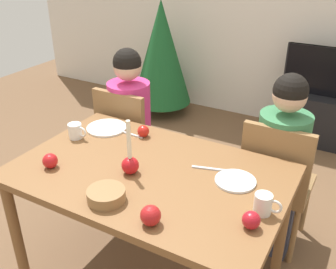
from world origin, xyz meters
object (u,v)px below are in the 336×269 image
at_px(person_left_child, 130,130).
at_px(mug_left, 76,131).
at_px(tv_stand, 319,118).
at_px(christmas_tree, 161,53).
at_px(dining_table, 149,184).
at_px(tv, 328,72).
at_px(plate_right, 235,181).
at_px(apple_far_edge, 251,220).
at_px(bowl_walnuts, 106,195).
at_px(chair_left, 128,139).
at_px(candle_centerpiece, 130,162).
at_px(mug_right, 264,204).
at_px(chair_right, 276,179).
at_px(apple_near_candle, 151,215).
at_px(plate_left, 107,128).
at_px(apple_by_left_plate, 50,161).
at_px(apple_by_right_mug, 143,131).
at_px(person_right_child, 279,169).

distance_m(person_left_child, mug_left, 0.59).
bearing_deg(tv_stand, christmas_tree, -174.77).
height_order(dining_table, tv, tv).
height_order(plate_right, apple_far_edge, apple_far_edge).
xyz_separation_m(tv_stand, bowl_walnuts, (-0.56, -2.61, 0.54)).
bearing_deg(chair_left, christmas_tree, 111.72).
xyz_separation_m(chair_left, christmas_tree, (-0.61, 1.54, 0.19)).
bearing_deg(candle_centerpiece, plate_right, 20.55).
relative_size(dining_table, mug_right, 11.37).
distance_m(chair_left, chair_right, 1.08).
xyz_separation_m(chair_left, apple_near_candle, (0.78, -0.96, 0.28)).
relative_size(chair_left, apple_far_edge, 11.65).
height_order(tv, plate_left, tv).
bearing_deg(apple_by_left_plate, mug_left, 108.59).
bearing_deg(apple_by_right_mug, chair_right, 21.69).
distance_m(person_left_child, plate_left, 0.41).
height_order(candle_centerpiece, mug_left, candle_centerpiece).
distance_m(person_left_child, tv, 1.99).
distance_m(plate_right, apple_far_edge, 0.33).
bearing_deg(apple_far_edge, person_right_child, 95.14).
distance_m(plate_left, mug_right, 1.15).
distance_m(dining_table, apple_far_edge, 0.63).
bearing_deg(apple_far_edge, chair_right, 95.36).
bearing_deg(apple_near_candle, tv, 83.55).
bearing_deg(plate_right, apple_by_left_plate, -158.85).
bearing_deg(chair_right, plate_left, -162.35).
height_order(tv_stand, apple_far_edge, apple_far_edge).
relative_size(person_left_child, bowl_walnuts, 6.64).
height_order(candle_centerpiece, apple_far_edge, candle_centerpiece).
xyz_separation_m(christmas_tree, mug_left, (0.60, -2.05, 0.09)).
bearing_deg(chair_left, apple_by_left_plate, -83.36).
height_order(tv, mug_left, tv).
distance_m(plate_left, apple_by_right_mug, 0.26).
xyz_separation_m(chair_left, mug_right, (1.17, -0.66, 0.29)).
bearing_deg(chair_right, plate_right, -101.51).
xyz_separation_m(candle_centerpiece, plate_right, (0.50, 0.19, -0.06)).
distance_m(dining_table, chair_left, 0.84).
distance_m(person_left_child, person_right_child, 1.08).
bearing_deg(apple_near_candle, mug_left, 150.81).
bearing_deg(bowl_walnuts, tv_stand, 77.86).
bearing_deg(person_right_child, plate_left, -160.70).
distance_m(tv_stand, plate_right, 2.24).
xyz_separation_m(tv_stand, plate_left, (-1.01, -2.01, 0.52)).
bearing_deg(chair_left, plate_right, -26.30).
xyz_separation_m(plate_right, apple_near_candle, (-0.20, -0.47, 0.04)).
bearing_deg(apple_near_candle, apple_by_right_mug, 124.74).
height_order(chair_left, apple_by_left_plate, chair_left).
distance_m(chair_left, bowl_walnuts, 1.09).
bearing_deg(tv_stand, mug_left, -116.43).
relative_size(chair_right, apple_by_left_plate, 11.34).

